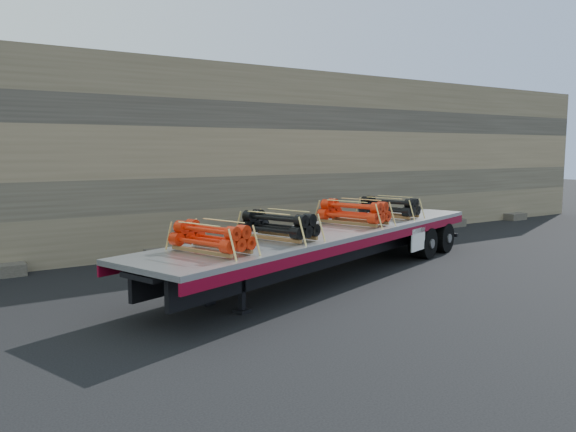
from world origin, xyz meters
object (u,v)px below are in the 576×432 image
Objects in this scene: bundle_midfront at (279,226)px; bundle_front at (212,238)px; bundle_rear at (389,208)px; trailer at (330,252)px; bundle_midrear at (354,213)px.

bundle_front is at bearing -180.00° from bundle_midfront.
bundle_front is at bearing 180.00° from bundle_rear.
bundle_front is 2.47m from bundle_midfront.
trailer is 2.69m from bundle_midfront.
bundle_midfront is at bearing 180.00° from bundle_midrear.
bundle_rear reaches higher than bundle_front.
trailer is at bearing 0.00° from bundle_front.
bundle_midfront is (2.34, 0.79, 0.02)m from bundle_front.
bundle_rear is (8.23, 2.77, 0.00)m from bundle_front.
bundle_midrear reaches higher than bundle_front.
trailer is 1.73m from bundle_midrear.
bundle_rear is at bearing -0.00° from bundle_midfront.
bundle_front is at bearing -180.00° from bundle_midrear.
bundle_rear is (2.27, 0.76, -0.03)m from bundle_midrear.
bundle_midrear is at bearing -180.00° from bundle_rear.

